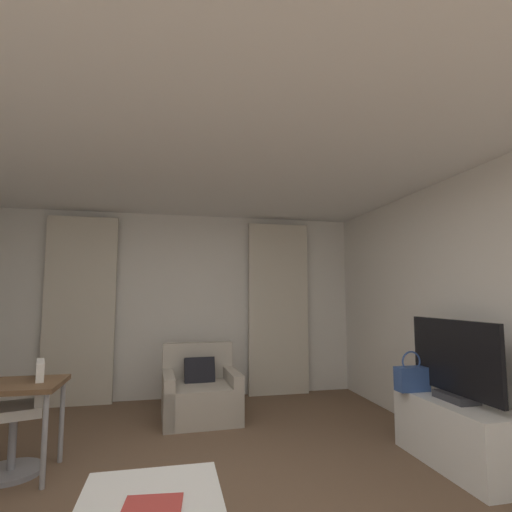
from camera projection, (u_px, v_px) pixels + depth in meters
The scene contains 11 objects.
wall_window at pixel (184, 305), 5.63m from camera, with size 5.12×0.06×2.60m.
wall_right at pixel (508, 312), 3.22m from camera, with size 0.06×6.12×2.60m.
ceiling at pixel (202, 129), 2.82m from camera, with size 5.12×6.12×0.06m, color white.
curtain_left_panel at pixel (80, 309), 5.21m from camera, with size 0.90×0.06×2.50m.
curtain_right_panel at pixel (278, 308), 5.79m from camera, with size 0.90×0.06×2.50m.
armchair at pixel (200, 394), 4.58m from camera, with size 0.90×0.85×0.84m.
desk_chair at pixel (19, 423), 3.19m from camera, with size 0.50×0.50×0.88m.
magazine_open at pixel (153, 505), 1.89m from camera, with size 0.30×0.23×0.01m.
tv_console at pixel (457, 434), 3.30m from camera, with size 0.47×1.14×0.54m.
tv_flatscreen at pixel (454, 362), 3.35m from camera, with size 0.20×1.04×0.68m.
handbag_primary at pixel (412, 378), 3.67m from camera, with size 0.30×0.14×0.37m.
Camera 1 is at (-0.19, -2.73, 1.43)m, focal length 27.42 mm.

